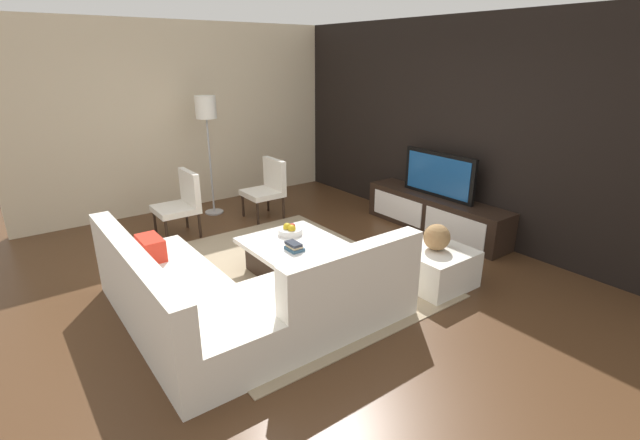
# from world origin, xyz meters

# --- Properties ---
(ground_plane) EXTENTS (14.00, 14.00, 0.00)m
(ground_plane) POSITION_xyz_m (0.00, 0.00, 0.00)
(ground_plane) COLOR #4C301C
(feature_wall_back) EXTENTS (6.40, 0.12, 2.80)m
(feature_wall_back) POSITION_xyz_m (0.00, 2.70, 1.40)
(feature_wall_back) COLOR black
(feature_wall_back) RESTS_ON ground
(side_wall_left) EXTENTS (0.12, 5.20, 2.80)m
(side_wall_left) POSITION_xyz_m (-3.20, 0.20, 1.40)
(side_wall_left) COLOR beige
(side_wall_left) RESTS_ON ground
(area_rug) EXTENTS (3.10, 2.48, 0.01)m
(area_rug) POSITION_xyz_m (-0.10, 0.00, 0.01)
(area_rug) COLOR tan
(area_rug) RESTS_ON ground
(media_console) EXTENTS (2.16, 0.48, 0.50)m
(media_console) POSITION_xyz_m (0.00, 2.40, 0.25)
(media_console) COLOR black
(media_console) RESTS_ON ground
(television) EXTENTS (1.14, 0.06, 0.60)m
(television) POSITION_xyz_m (0.00, 2.40, 0.80)
(television) COLOR black
(television) RESTS_ON media_console
(sectional_couch) EXTENTS (2.28, 2.28, 0.84)m
(sectional_couch) POSITION_xyz_m (0.49, -0.89, 0.29)
(sectional_couch) COLOR white
(sectional_couch) RESTS_ON ground
(coffee_table) EXTENTS (0.95, 0.96, 0.38)m
(coffee_table) POSITION_xyz_m (-0.10, 0.10, 0.20)
(coffee_table) COLOR black
(coffee_table) RESTS_ON ground
(accent_chair_near) EXTENTS (0.54, 0.53, 0.87)m
(accent_chair_near) POSITION_xyz_m (-1.95, -0.44, 0.49)
(accent_chair_near) COLOR black
(accent_chair_near) RESTS_ON ground
(floor_lamp) EXTENTS (0.30, 0.30, 1.77)m
(floor_lamp) POSITION_xyz_m (-2.55, 0.26, 1.48)
(floor_lamp) COLOR #A5A5AA
(floor_lamp) RESTS_ON ground
(ottoman) EXTENTS (0.70, 0.70, 0.40)m
(ottoman) POSITION_xyz_m (1.03, 1.16, 0.20)
(ottoman) COLOR white
(ottoman) RESTS_ON ground
(fruit_bowl) EXTENTS (0.28, 0.28, 0.14)m
(fruit_bowl) POSITION_xyz_m (-0.28, 0.20, 0.43)
(fruit_bowl) COLOR silver
(fruit_bowl) RESTS_ON coffee_table
(accent_chair_far) EXTENTS (0.53, 0.52, 0.87)m
(accent_chair_far) POSITION_xyz_m (-1.91, 0.87, 0.49)
(accent_chair_far) COLOR black
(accent_chair_far) RESTS_ON ground
(decorative_ball) EXTENTS (0.28, 0.28, 0.28)m
(decorative_ball) POSITION_xyz_m (1.03, 1.16, 0.54)
(decorative_ball) COLOR #997247
(decorative_ball) RESTS_ON ottoman
(book_stack) EXTENTS (0.19, 0.14, 0.09)m
(book_stack) POSITION_xyz_m (0.13, -0.02, 0.42)
(book_stack) COLOR #2D516B
(book_stack) RESTS_ON coffee_table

